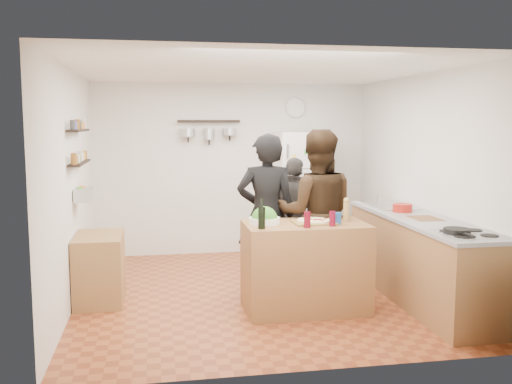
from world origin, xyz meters
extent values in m
plane|color=brown|center=(0.00, 0.00, 0.00)|extent=(4.20, 4.20, 0.00)
plane|color=white|center=(0.00, 0.00, 2.50)|extent=(4.20, 4.20, 0.00)
plane|color=silver|center=(0.00, 2.10, 1.25)|extent=(4.00, 0.00, 4.00)
plane|color=silver|center=(-2.00, 0.00, 1.25)|extent=(0.00, 4.20, 4.20)
plane|color=silver|center=(2.00, 0.00, 1.25)|extent=(0.00, 4.20, 4.20)
cube|color=olive|center=(0.38, -0.65, 0.46)|extent=(1.25, 0.72, 0.91)
cube|color=olive|center=(0.46, -0.67, 0.92)|extent=(0.42, 0.34, 0.02)
cylinder|color=beige|center=(0.46, -0.67, 0.94)|extent=(0.34, 0.34, 0.02)
cylinder|color=white|center=(-0.04, -0.60, 0.94)|extent=(0.32, 0.32, 0.06)
cylinder|color=black|center=(-0.12, -0.87, 1.02)|extent=(0.07, 0.07, 0.21)
cylinder|color=#5C0716|center=(0.33, -0.89, 0.99)|extent=(0.07, 0.07, 0.16)
cylinder|color=maroon|center=(0.60, -0.85, 0.99)|extent=(0.06, 0.06, 0.15)
cylinder|color=#A88346|center=(0.83, -0.60, 1.01)|extent=(0.06, 0.06, 0.20)
cylinder|color=#1A4B90|center=(0.68, -0.77, 0.97)|extent=(0.07, 0.07, 0.12)
imported|color=black|center=(0.09, -0.04, 0.91)|extent=(0.72, 0.52, 1.82)
imported|color=black|center=(0.63, -0.19, 0.93)|extent=(1.04, 0.90, 1.86)
imported|color=#2D2A28|center=(0.53, 0.41, 0.76)|extent=(0.95, 0.78, 1.52)
cube|color=#9E7042|center=(1.70, -0.55, 0.45)|extent=(0.63, 2.63, 0.90)
cube|color=white|center=(1.70, -1.50, 0.91)|extent=(0.60, 0.62, 0.02)
cylinder|color=black|center=(1.60, -1.47, 0.94)|extent=(0.25, 0.25, 0.05)
cube|color=silver|center=(1.70, 0.30, 0.92)|extent=(0.50, 0.80, 0.03)
cube|color=brown|center=(1.70, -0.63, 0.91)|extent=(0.30, 0.40, 0.02)
cylinder|color=#AA1D13|center=(1.65, -0.18, 0.97)|extent=(0.22, 0.22, 0.09)
cube|color=white|center=(0.95, 1.75, 0.90)|extent=(0.70, 0.68, 1.80)
cylinder|color=silver|center=(0.95, 2.08, 2.15)|extent=(0.30, 0.03, 0.30)
cube|color=black|center=(-1.93, 0.20, 1.50)|extent=(0.12, 1.00, 0.02)
cube|color=black|center=(-1.93, 0.20, 1.85)|extent=(0.12, 1.00, 0.02)
cube|color=silver|center=(-1.90, 0.20, 1.15)|extent=(0.18, 0.35, 0.14)
cube|color=#986C3F|center=(-1.74, 0.01, 0.36)|extent=(0.50, 0.80, 0.73)
cube|color=black|center=(-0.35, 2.00, 1.95)|extent=(0.90, 0.04, 0.04)
camera|label=1|loc=(-1.12, -6.22, 1.94)|focal=40.00mm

